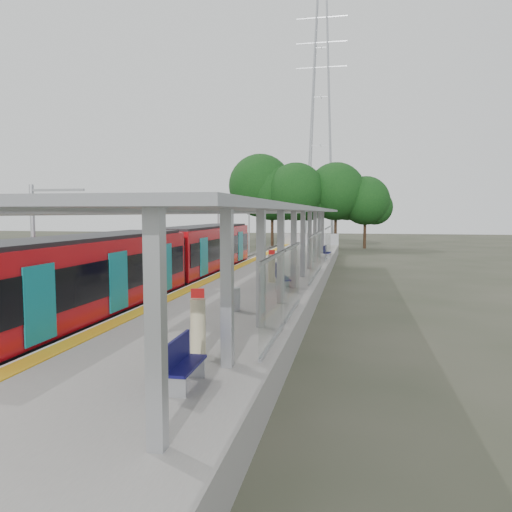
{
  "coord_description": "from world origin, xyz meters",
  "views": [
    {
      "loc": [
        4.76,
        -8.54,
        4.42
      ],
      "look_at": [
        -0.04,
        15.42,
        2.3
      ],
      "focal_mm": 35.0,
      "sensor_mm": 36.0,
      "label": 1
    }
  ],
  "objects_px": {
    "litter_bin": "(235,299)",
    "info_pillar_near": "(198,326)",
    "bench_far": "(326,251)",
    "bench_mid": "(281,276)",
    "train": "(160,262)",
    "bench_near": "(182,361)",
    "info_pillar_far": "(272,268)"
  },
  "relations": [
    {
      "from": "bench_mid",
      "to": "bench_far",
      "type": "height_order",
      "value": "bench_mid"
    },
    {
      "from": "bench_far",
      "to": "litter_bin",
      "type": "distance_m",
      "value": 21.19
    },
    {
      "from": "info_pillar_far",
      "to": "bench_near",
      "type": "bearing_deg",
      "value": -95.84
    },
    {
      "from": "info_pillar_near",
      "to": "info_pillar_far",
      "type": "distance_m",
      "value": 12.89
    },
    {
      "from": "train",
      "to": "info_pillar_near",
      "type": "distance_m",
      "value": 12.67
    },
    {
      "from": "bench_far",
      "to": "info_pillar_near",
      "type": "height_order",
      "value": "info_pillar_near"
    },
    {
      "from": "bench_far",
      "to": "info_pillar_near",
      "type": "bearing_deg",
      "value": -88.79
    },
    {
      "from": "bench_mid",
      "to": "litter_bin",
      "type": "bearing_deg",
      "value": -115.9
    },
    {
      "from": "info_pillar_far",
      "to": "litter_bin",
      "type": "height_order",
      "value": "info_pillar_far"
    },
    {
      "from": "bench_near",
      "to": "info_pillar_near",
      "type": "bearing_deg",
      "value": 98.59
    },
    {
      "from": "bench_far",
      "to": "litter_bin",
      "type": "height_order",
      "value": "bench_far"
    },
    {
      "from": "bench_far",
      "to": "litter_bin",
      "type": "bearing_deg",
      "value": -90.82
    },
    {
      "from": "info_pillar_far",
      "to": "train",
      "type": "bearing_deg",
      "value": -172.41
    },
    {
      "from": "train",
      "to": "bench_near",
      "type": "relative_size",
      "value": 19.15
    },
    {
      "from": "train",
      "to": "litter_bin",
      "type": "relative_size",
      "value": 33.75
    },
    {
      "from": "info_pillar_near",
      "to": "litter_bin",
      "type": "bearing_deg",
      "value": 80.36
    },
    {
      "from": "train",
      "to": "info_pillar_near",
      "type": "height_order",
      "value": "train"
    },
    {
      "from": "bench_far",
      "to": "bench_mid",
      "type": "bearing_deg",
      "value": -89.56
    },
    {
      "from": "info_pillar_far",
      "to": "litter_bin",
      "type": "relative_size",
      "value": 1.96
    },
    {
      "from": "train",
      "to": "bench_near",
      "type": "height_order",
      "value": "train"
    },
    {
      "from": "bench_near",
      "to": "info_pillar_near",
      "type": "relative_size",
      "value": 0.89
    },
    {
      "from": "train",
      "to": "bench_far",
      "type": "bearing_deg",
      "value": 64.94
    },
    {
      "from": "bench_mid",
      "to": "litter_bin",
      "type": "height_order",
      "value": "bench_mid"
    },
    {
      "from": "bench_far",
      "to": "info_pillar_far",
      "type": "bearing_deg",
      "value": -93.37
    },
    {
      "from": "train",
      "to": "info_pillar_near",
      "type": "bearing_deg",
      "value": -63.82
    },
    {
      "from": "info_pillar_near",
      "to": "litter_bin",
      "type": "xyz_separation_m",
      "value": [
        -0.44,
        5.48,
        -0.3
      ]
    },
    {
      "from": "train",
      "to": "litter_bin",
      "type": "distance_m",
      "value": 7.84
    },
    {
      "from": "bench_far",
      "to": "info_pillar_far",
      "type": "xyz_separation_m",
      "value": [
        -1.89,
        -13.7,
        0.18
      ]
    },
    {
      "from": "litter_bin",
      "to": "info_pillar_near",
      "type": "bearing_deg",
      "value": -85.42
    },
    {
      "from": "train",
      "to": "info_pillar_far",
      "type": "xyz_separation_m",
      "value": [
        5.22,
        1.52,
        -0.36
      ]
    },
    {
      "from": "info_pillar_near",
      "to": "litter_bin",
      "type": "height_order",
      "value": "info_pillar_near"
    },
    {
      "from": "litter_bin",
      "to": "bench_far",
      "type": "bearing_deg",
      "value": 84.67
    }
  ]
}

